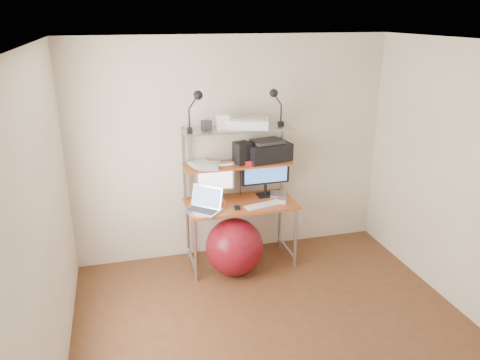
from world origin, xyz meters
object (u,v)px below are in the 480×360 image
at_px(monitor_silver, 215,179).
at_px(monitor_black, 266,172).
at_px(laptop, 205,205).
at_px(exercise_ball, 235,247).
at_px(printer, 267,151).

height_order(monitor_silver, monitor_black, monitor_black).
bearing_deg(monitor_silver, laptop, -125.91).
bearing_deg(monitor_silver, exercise_ball, -67.86).
bearing_deg(laptop, exercise_ball, 23.57).
relative_size(monitor_silver, printer, 0.87).
xyz_separation_m(printer, exercise_ball, (-0.47, -0.37, -0.95)).
bearing_deg(exercise_ball, printer, 38.27).
distance_m(printer, exercise_ball, 1.12).
distance_m(monitor_silver, laptop, 0.34).
bearing_deg(laptop, monitor_black, 60.25).
bearing_deg(monitor_black, exercise_ball, -143.80).
xyz_separation_m(monitor_black, laptop, (-0.75, -0.25, -0.23)).
xyz_separation_m(monitor_black, exercise_ball, (-0.45, -0.35, -0.71)).
bearing_deg(printer, exercise_ball, -152.42).
xyz_separation_m(monitor_black, printer, (0.02, 0.03, 0.24)).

